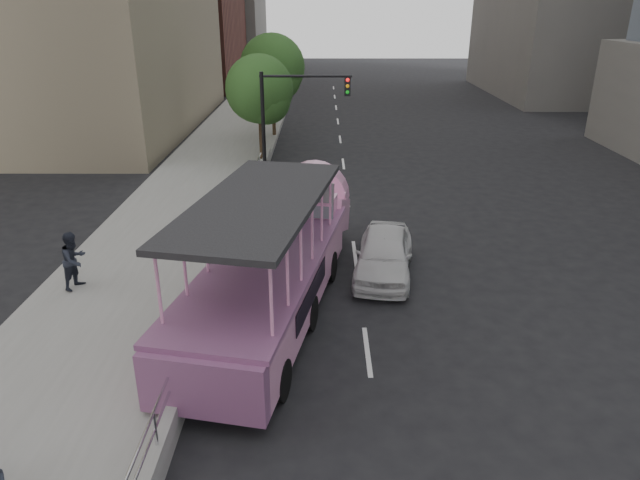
# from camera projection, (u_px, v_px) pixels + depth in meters

# --- Properties ---
(ground) EXTENTS (160.00, 160.00, 0.00)m
(ground) POSITION_uv_depth(u_px,v_px,m) (327.00, 311.00, 16.10)
(ground) COLOR black
(sidewalk) EXTENTS (5.50, 80.00, 0.30)m
(sidewalk) POSITION_uv_depth(u_px,v_px,m) (196.00, 195.00, 25.29)
(sidewalk) COLOR #989793
(sidewalk) RESTS_ON ground
(kerb_wall) EXTENTS (0.24, 30.00, 0.36)m
(kerb_wall) POSITION_uv_depth(u_px,v_px,m) (227.00, 265.00, 17.77)
(kerb_wall) COLOR #A4A49F
(kerb_wall) RESTS_ON sidewalk
(guardrail) EXTENTS (0.07, 22.00, 0.71)m
(guardrail) POSITION_uv_depth(u_px,v_px,m) (225.00, 246.00, 17.51)
(guardrail) COLOR silver
(guardrail) RESTS_ON kerb_wall
(duck_boat) EXTENTS (4.70, 11.28, 3.65)m
(duck_boat) POSITION_uv_depth(u_px,v_px,m) (277.00, 260.00, 16.07)
(duck_boat) COLOR black
(duck_boat) RESTS_ON ground
(car) EXTENTS (2.40, 4.51, 1.46)m
(car) POSITION_uv_depth(u_px,v_px,m) (384.00, 253.00, 18.00)
(car) COLOR silver
(car) RESTS_ON ground
(pedestrian_mid) EXTENTS (0.90, 1.01, 1.73)m
(pedestrian_mid) POSITION_uv_depth(u_px,v_px,m) (74.00, 260.00, 16.50)
(pedestrian_mid) COLOR #232834
(pedestrian_mid) RESTS_ON sidewalk
(parking_sign) EXTENTS (0.25, 0.56, 2.65)m
(parking_sign) POSITION_uv_depth(u_px,v_px,m) (243.00, 218.00, 18.23)
(parking_sign) COLOR black
(parking_sign) RESTS_ON ground
(traffic_signal) EXTENTS (4.20, 0.32, 5.20)m
(traffic_signal) POSITION_uv_depth(u_px,v_px,m) (288.00, 110.00, 26.30)
(traffic_signal) COLOR black
(traffic_signal) RESTS_ON ground
(street_tree_near) EXTENTS (3.52, 3.52, 5.72)m
(street_tree_near) POSITION_uv_depth(u_px,v_px,m) (261.00, 92.00, 29.34)
(street_tree_near) COLOR #342618
(street_tree_near) RESTS_ON ground
(street_tree_far) EXTENTS (3.97, 3.97, 6.45)m
(street_tree_far) POSITION_uv_depth(u_px,v_px,m) (274.00, 70.00, 34.70)
(street_tree_far) COLOR #342618
(street_tree_far) RESTS_ON ground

